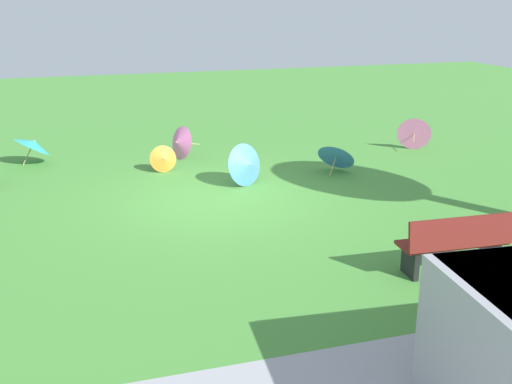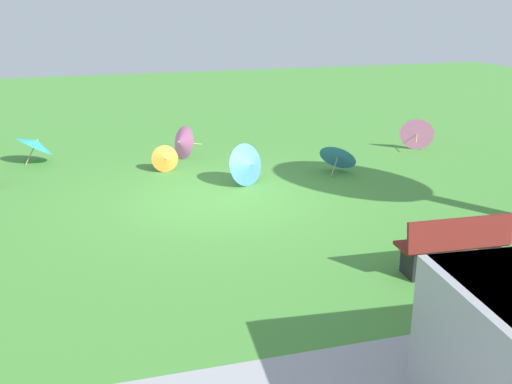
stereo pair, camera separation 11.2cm
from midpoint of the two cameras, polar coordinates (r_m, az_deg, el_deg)
name	(u,v)px [view 1 (the left image)]	position (r m, az deg, el deg)	size (l,w,h in m)	color
ground	(219,199)	(12.02, -3.74, -0.69)	(40.00, 40.00, 0.00)	#478C38
park_bench	(455,243)	(9.17, 17.69, -4.56)	(1.62, 0.56, 0.90)	maroon
parasol_teal_0	(33,144)	(15.29, -20.23, 4.23)	(1.06, 1.09, 0.79)	tan
parasol_orange_0	(164,159)	(13.88, -8.82, 3.05)	(0.63, 0.61, 0.62)	tan
parasol_blue_0	(247,165)	(12.72, -1.06, 2.56)	(0.98, 0.89, 0.91)	tan
parasol_pink_1	(414,132)	(16.27, 14.31, 5.39)	(0.92, 0.87, 0.88)	tan
parasol_blue_1	(337,155)	(13.84, 7.30, 3.45)	(1.08, 1.08, 0.76)	tan
parasol_pink_2	(179,142)	(14.93, -7.40, 4.59)	(0.87, 0.88, 0.82)	tan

